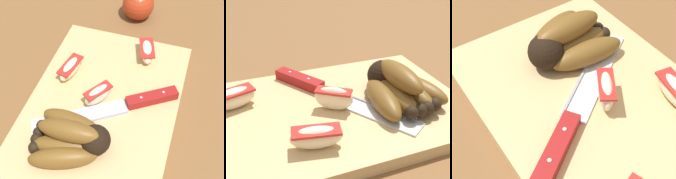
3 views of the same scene
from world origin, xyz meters
The scene contains 7 objects.
ground_plane centered at (0.00, 0.00, 0.00)m, with size 6.00×6.00×0.00m, color brown.
cutting_board centered at (0.01, 0.00, 0.01)m, with size 0.41×0.28×0.02m, color tan.
banana_bunch centered at (0.11, -0.02, 0.04)m, with size 0.13×0.14×0.06m.
chefs_knife centered at (0.00, 0.05, 0.03)m, with size 0.18×0.25×0.02m.
apple_wedge_near centered at (-0.14, 0.05, 0.04)m, with size 0.07×0.05×0.03m.
apple_wedge_middle centered at (-0.05, -0.09, 0.04)m, with size 0.07×0.04×0.03m.
apple_wedge_far centered at (0.00, -0.01, 0.04)m, with size 0.06×0.05×0.04m.
Camera 2 is at (-0.13, -0.36, 0.27)m, focal length 46.20 mm.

